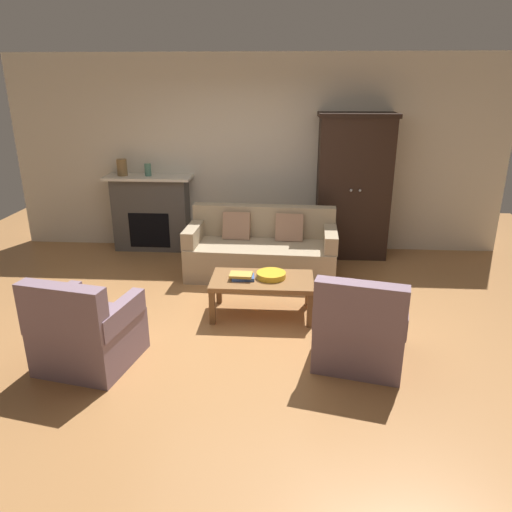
% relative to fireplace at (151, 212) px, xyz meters
% --- Properties ---
extents(ground_plane, '(9.60, 9.60, 0.00)m').
position_rel_fireplace_xyz_m(ground_plane, '(1.55, -2.30, -0.57)').
color(ground_plane, '#B27A47').
extents(back_wall, '(7.20, 0.10, 2.80)m').
position_rel_fireplace_xyz_m(back_wall, '(1.55, 0.25, 0.83)').
color(back_wall, silver).
rests_on(back_wall, ground).
extents(fireplace, '(1.26, 0.48, 1.12)m').
position_rel_fireplace_xyz_m(fireplace, '(0.00, 0.00, 0.00)').
color(fireplace, '#4C4947').
rests_on(fireplace, ground).
extents(armoire, '(1.06, 0.57, 2.02)m').
position_rel_fireplace_xyz_m(armoire, '(2.95, -0.08, 0.45)').
color(armoire, black).
rests_on(armoire, ground).
extents(couch, '(1.95, 0.93, 0.86)m').
position_rel_fireplace_xyz_m(couch, '(1.71, -0.93, -0.25)').
color(couch, tan).
rests_on(couch, ground).
extents(coffee_table, '(1.10, 0.60, 0.42)m').
position_rel_fireplace_xyz_m(coffee_table, '(1.78, -2.11, -0.20)').
color(coffee_table, olive).
rests_on(coffee_table, ground).
extents(fruit_bowl, '(0.32, 0.32, 0.06)m').
position_rel_fireplace_xyz_m(fruit_bowl, '(1.87, -2.08, -0.12)').
color(fruit_bowl, gold).
rests_on(fruit_bowl, coffee_table).
extents(book_stack, '(0.27, 0.19, 0.06)m').
position_rel_fireplace_xyz_m(book_stack, '(1.56, -2.14, -0.12)').
color(book_stack, '#38569E').
rests_on(book_stack, coffee_table).
extents(mantel_vase_bronze, '(0.15, 0.15, 0.24)m').
position_rel_fireplace_xyz_m(mantel_vase_bronze, '(-0.38, -0.02, 0.67)').
color(mantel_vase_bronze, olive).
rests_on(mantel_vase_bronze, fireplace).
extents(mantel_vase_jade, '(0.09, 0.09, 0.18)m').
position_rel_fireplace_xyz_m(mantel_vase_jade, '(0.00, -0.02, 0.64)').
color(mantel_vase_jade, slate).
rests_on(mantel_vase_jade, fireplace).
extents(armchair_near_left, '(0.90, 0.91, 0.88)m').
position_rel_fireplace_xyz_m(armchair_near_left, '(0.27, -3.22, -0.25)').
color(armchair_near_left, gray).
rests_on(armchair_near_left, ground).
extents(armchair_near_right, '(0.92, 0.92, 0.88)m').
position_rel_fireplace_xyz_m(armchair_near_right, '(2.71, -3.01, -0.25)').
color(armchair_near_right, gray).
rests_on(armchair_near_right, ground).
extents(dog, '(0.57, 0.24, 0.39)m').
position_rel_fireplace_xyz_m(dog, '(-0.22, -2.40, -0.32)').
color(dog, beige).
rests_on(dog, ground).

